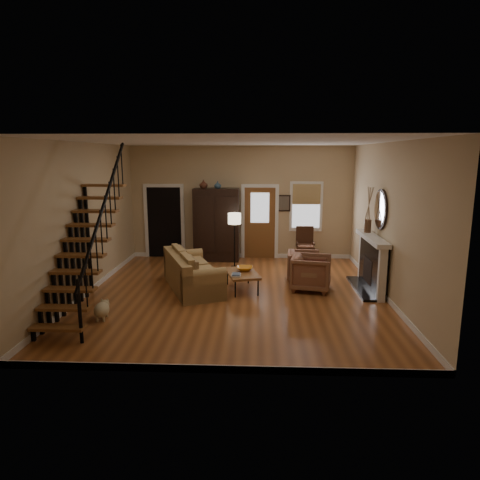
{
  "coord_description": "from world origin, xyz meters",
  "views": [
    {
      "loc": [
        0.52,
        -9.04,
        3.03
      ],
      "look_at": [
        0.1,
        0.4,
        1.15
      ],
      "focal_mm": 32.0,
      "sensor_mm": 36.0,
      "label": 1
    }
  ],
  "objects_px": {
    "armchair_left": "(311,273)",
    "sofa": "(193,272)",
    "floor_lamp": "(235,241)",
    "side_chair": "(305,245)",
    "coffee_table": "(242,281)",
    "armoire": "(217,225)",
    "armchair_right": "(304,266)"
  },
  "relations": [
    {
      "from": "side_chair",
      "to": "coffee_table",
      "type": "bearing_deg",
      "value": -122.91
    },
    {
      "from": "sofa",
      "to": "coffee_table",
      "type": "distance_m",
      "value": 1.15
    },
    {
      "from": "armoire",
      "to": "armchair_right",
      "type": "distance_m",
      "value": 3.13
    },
    {
      "from": "armchair_left",
      "to": "sofa",
      "type": "bearing_deg",
      "value": 102.35
    },
    {
      "from": "coffee_table",
      "to": "armchair_left",
      "type": "distance_m",
      "value": 1.59
    },
    {
      "from": "armoire",
      "to": "coffee_table",
      "type": "height_order",
      "value": "armoire"
    },
    {
      "from": "armchair_right",
      "to": "floor_lamp",
      "type": "bearing_deg",
      "value": 64.42
    },
    {
      "from": "coffee_table",
      "to": "side_chair",
      "type": "bearing_deg",
      "value": 57.09
    },
    {
      "from": "armchair_left",
      "to": "floor_lamp",
      "type": "height_order",
      "value": "floor_lamp"
    },
    {
      "from": "armoire",
      "to": "sofa",
      "type": "height_order",
      "value": "armoire"
    },
    {
      "from": "armoire",
      "to": "coffee_table",
      "type": "distance_m",
      "value": 3.07
    },
    {
      "from": "sofa",
      "to": "armchair_right",
      "type": "bearing_deg",
      "value": -4.93
    },
    {
      "from": "sofa",
      "to": "floor_lamp",
      "type": "bearing_deg",
      "value": 43.11
    },
    {
      "from": "sofa",
      "to": "floor_lamp",
      "type": "height_order",
      "value": "floor_lamp"
    },
    {
      "from": "side_chair",
      "to": "sofa",
      "type": "bearing_deg",
      "value": -137.65
    },
    {
      "from": "armoire",
      "to": "armchair_right",
      "type": "bearing_deg",
      "value": -40.1
    },
    {
      "from": "floor_lamp",
      "to": "side_chair",
      "type": "xyz_separation_m",
      "value": [
        1.98,
        0.72,
        -0.25
      ]
    },
    {
      "from": "coffee_table",
      "to": "floor_lamp",
      "type": "xyz_separation_m",
      "value": [
        -0.28,
        1.9,
        0.55
      ]
    },
    {
      "from": "armoire",
      "to": "armchair_left",
      "type": "height_order",
      "value": "armoire"
    },
    {
      "from": "sofa",
      "to": "armchair_left",
      "type": "bearing_deg",
      "value": -21.3
    },
    {
      "from": "armoire",
      "to": "armchair_left",
      "type": "bearing_deg",
      "value": -48.48
    },
    {
      "from": "armoire",
      "to": "coffee_table",
      "type": "xyz_separation_m",
      "value": [
        0.85,
        -2.82,
        -0.84
      ]
    },
    {
      "from": "armchair_left",
      "to": "side_chair",
      "type": "relative_size",
      "value": 0.86
    },
    {
      "from": "sofa",
      "to": "armchair_right",
      "type": "height_order",
      "value": "sofa"
    },
    {
      "from": "armchair_left",
      "to": "armchair_right",
      "type": "xyz_separation_m",
      "value": [
        -0.09,
        0.77,
        -0.04
      ]
    },
    {
      "from": "floor_lamp",
      "to": "armoire",
      "type": "bearing_deg",
      "value": 121.84
    },
    {
      "from": "armchair_right",
      "to": "floor_lamp",
      "type": "height_order",
      "value": "floor_lamp"
    },
    {
      "from": "floor_lamp",
      "to": "side_chair",
      "type": "relative_size",
      "value": 1.48
    },
    {
      "from": "armoire",
      "to": "floor_lamp",
      "type": "xyz_separation_m",
      "value": [
        0.57,
        -0.92,
        -0.29
      ]
    },
    {
      "from": "armchair_right",
      "to": "coffee_table",
      "type": "bearing_deg",
      "value": 125.16
    },
    {
      "from": "coffee_table",
      "to": "armchair_left",
      "type": "xyz_separation_m",
      "value": [
        1.57,
        0.09,
        0.19
      ]
    },
    {
      "from": "armchair_left",
      "to": "floor_lamp",
      "type": "xyz_separation_m",
      "value": [
        -1.85,
        1.82,
        0.36
      ]
    }
  ]
}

